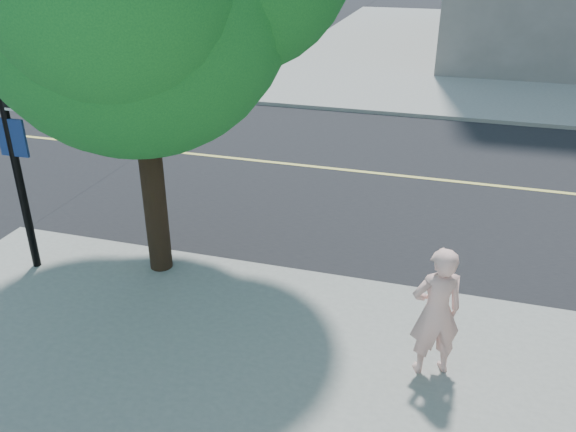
% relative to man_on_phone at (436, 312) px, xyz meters
% --- Properties ---
extents(ground, '(140.00, 140.00, 0.00)m').
position_rel_man_on_phone_xyz_m(ground, '(-6.03, 1.74, -0.92)').
color(ground, black).
rests_on(ground, ground).
extents(road_ew, '(140.00, 9.00, 0.01)m').
position_rel_man_on_phone_xyz_m(road_ew, '(-6.03, 6.24, -0.91)').
color(road_ew, black).
rests_on(road_ew, ground).
extents(man_on_phone, '(0.69, 0.58, 1.60)m').
position_rel_man_on_phone_xyz_m(man_on_phone, '(0.00, 0.00, 0.00)').
color(man_on_phone, beige).
rests_on(man_on_phone, sidewalk_se).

